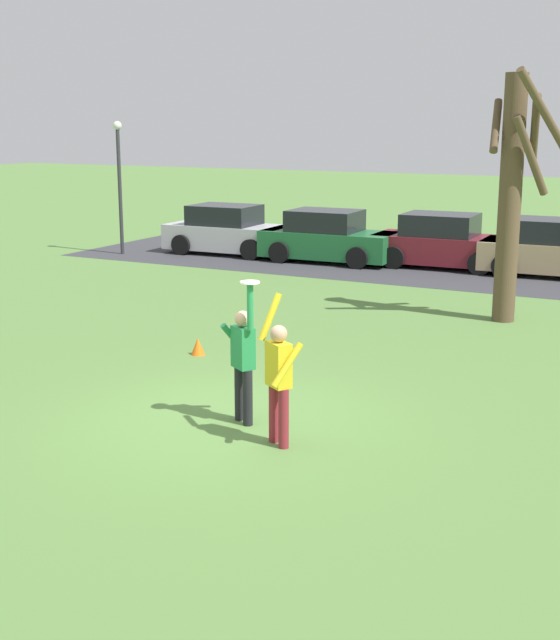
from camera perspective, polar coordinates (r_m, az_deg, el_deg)
name	(u,v)px	position (r m, az deg, el deg)	size (l,w,h in m)	color
ground_plane	(230,419)	(12.65, -3.33, -6.58)	(120.00, 120.00, 0.00)	#567F3D
person_catcher	(243,357)	(12.22, -2.46, -2.45)	(0.58, 0.53, 2.08)	black
person_defender	(279,375)	(11.36, -0.09, -3.64)	(0.65, 0.62, 2.04)	maroon
frisbee_disc	(250,282)	(11.78, -2.00, 2.51)	(0.27, 0.27, 0.02)	white
parked_car_silver	(228,232)	(28.39, -3.47, 5.87)	(4.15, 2.14, 1.59)	#BCBCC1
parked_car_green	(328,238)	(26.72, 3.20, 5.43)	(4.15, 2.14, 1.59)	#1E6633
parked_car_maroon	(443,243)	(26.09, 10.76, 5.04)	(4.15, 2.14, 1.59)	maroon
parked_car_tan	(555,250)	(25.35, 17.78, 4.42)	(4.15, 2.14, 1.59)	tan
parking_strip	(436,268)	(25.99, 10.30, 3.42)	(23.22, 6.40, 0.01)	#38383D
bare_tree_tall	(512,191)	(18.95, 15.14, 8.26)	(1.66, 1.71, 5.29)	brown
lamppost_by_lot	(119,174)	(28.56, -10.60, 9.47)	(0.28, 0.28, 4.26)	#2D2D33
field_cone_orange	(198,346)	(16.07, -5.46, -1.75)	(0.26, 0.26, 0.32)	orange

